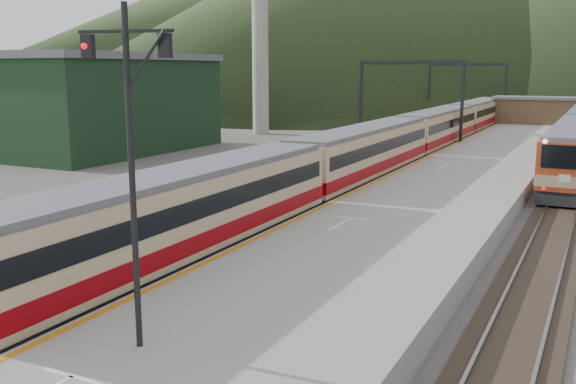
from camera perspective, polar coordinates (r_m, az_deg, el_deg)
The scene contains 12 objects.
track_main at distance 44.42m, azimuth 8.79°, elevation 1.46°, with size 2.60×200.00×0.23m.
track_far at distance 46.16m, azimuth 2.87°, elevation 1.93°, with size 2.60×200.00×0.23m.
track_second at distance 42.43m, azimuth 23.73°, elevation 0.22°, with size 2.60×200.00×0.23m.
platform at distance 41.07m, azimuth 15.40°, elevation 1.04°, with size 8.00×100.00×1.00m, color gray.
gantry_near at distance 59.05m, azimuth 10.80°, elevation 9.09°, with size 9.55×0.25×8.00m.
gantry_far at distance 83.37m, azimuth 15.58°, elevation 9.35°, with size 9.55×0.25×8.00m.
warehouse at distance 60.23m, azimuth -16.92°, elevation 7.64°, with size 14.50×20.50×8.60m.
station_shed at distance 80.29m, azimuth 21.15°, elevation 6.82°, with size 9.40×4.40×3.10m.
hill_d at distance 276.82m, azimuth -2.43°, elevation 15.07°, with size 200.00×200.00×55.00m, color #2E471E.
main_train at distance 48.84m, azimuth 10.63°, elevation 4.43°, with size 2.75×75.43×3.36m.
signal_mast at distance 14.27m, azimuth -13.82°, elevation 4.03°, with size 2.17×0.57×7.61m.
short_signal_b at distance 34.40m, azimuth -0.30°, elevation 1.22°, with size 0.26×0.22×2.27m.
Camera 1 is at (13.26, -1.78, 7.24)m, focal length 40.00 mm.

